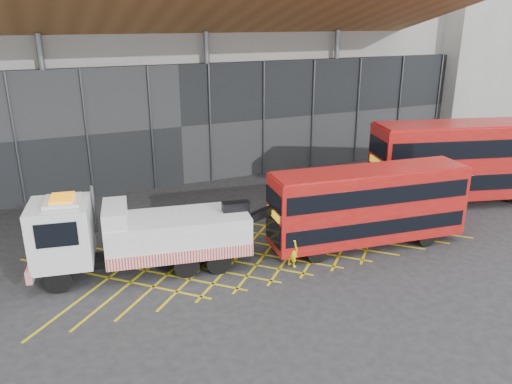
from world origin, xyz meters
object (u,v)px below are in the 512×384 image
recovery_truck (136,235)px  worker (292,249)px  bus_towed (368,204)px  bus_second (473,159)px

recovery_truck → worker: recovery_truck is taller
bus_towed → bus_second: bearing=21.9°
bus_towed → worker: bus_towed is taller
bus_second → worker: (-13.96, -2.97, -1.92)m
recovery_truck → worker: size_ratio=6.50×
bus_second → recovery_truck: bearing=-162.9°
bus_towed → worker: 4.65m
bus_towed → bus_second: (9.54, 2.53, 0.56)m
bus_towed → recovery_truck: bearing=176.8°
recovery_truck → bus_towed: bus_towed is taller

